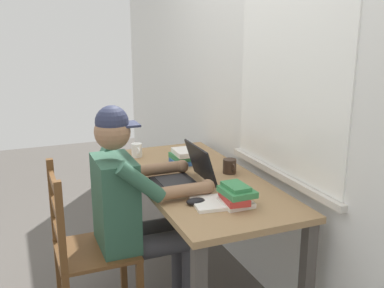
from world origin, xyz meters
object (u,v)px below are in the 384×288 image
Objects in this scene: laptop at (186,176)px; computer_mouse at (196,201)px; coffee_mug_white at (137,150)px; coffee_mug_dark at (230,166)px; seated_person at (135,204)px; wooden_chair at (86,250)px; book_stack_main at (236,196)px; desk at (198,193)px; book_stack_side at (182,156)px.

computer_mouse is at bearing -12.19° from laptop.
coffee_mug_white is 0.92× the size of coffee_mug_dark.
computer_mouse is (0.29, -0.06, -0.04)m from laptop.
laptop reaches higher than coffee_mug_white.
seated_person is 12.49× the size of computer_mouse.
wooden_chair is 4.67× the size of book_stack_main.
seated_person is 0.69m from coffee_mug_white.
desk is 0.26m from coffee_mug_dark.
computer_mouse is 0.49× the size of book_stack_main.
coffee_mug_dark is at bearing 98.90° from seated_person.
coffee_mug_white is at bearing 143.82° from wooden_chair.
wooden_chair is 0.89m from book_stack_side.
wooden_chair is 2.86× the size of laptop.
wooden_chair is 0.88m from coffee_mug_white.
computer_mouse is at bearing -15.37° from book_stack_side.
coffee_mug_white reaches higher than computer_mouse.
computer_mouse is 0.54m from coffee_mug_dark.
desk is at bearing -178.78° from book_stack_main.
laptop reaches higher than computer_mouse.
book_stack_main is at bearing 12.84° from coffee_mug_white.
desk is 0.44m from computer_mouse.
coffee_mug_white is (-0.65, -0.11, -0.01)m from laptop.
computer_mouse is 0.70m from book_stack_side.
seated_person is at bearing -130.83° from book_stack_main.
computer_mouse is 0.50× the size of book_stack_side.
computer_mouse is 0.94m from coffee_mug_white.
coffee_mug_white is (-0.65, 0.48, 0.34)m from wooden_chair.
laptop is (0.09, -0.11, 0.15)m from desk.
laptop reaches higher than coffee_mug_dark.
coffee_mug_white is 0.35m from book_stack_side.
coffee_mug_white is (-0.65, 0.20, 0.12)m from seated_person.
coffee_mug_white is at bearing -137.26° from book_stack_side.
book_stack_main reaches higher than desk.
coffee_mug_dark is (-0.09, 0.32, -0.01)m from laptop.
coffee_mug_dark is 0.61× the size of book_stack_side.
coffee_mug_white is 1.05m from book_stack_main.
seated_person is 0.60m from book_stack_side.
coffee_mug_dark is 0.51m from book_stack_main.
seated_person reaches higher than coffee_mug_white.
coffee_mug_white is 0.56× the size of book_stack_side.
computer_mouse is (0.28, 0.25, 0.09)m from seated_person.
book_stack_side is (-0.77, 0.00, -0.01)m from book_stack_main.
coffee_mug_white is (-0.93, -0.05, 0.03)m from computer_mouse.
laptop is at bearing 91.11° from seated_person.
desk is 0.21m from laptop.
desk is at bearing 130.03° from laptop.
wooden_chair reaches higher than coffee_mug_white.
coffee_mug_white is at bearing -176.96° from computer_mouse.
laptop is at bearing 9.80° from coffee_mug_white.
computer_mouse is 0.90× the size of coffee_mug_white.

